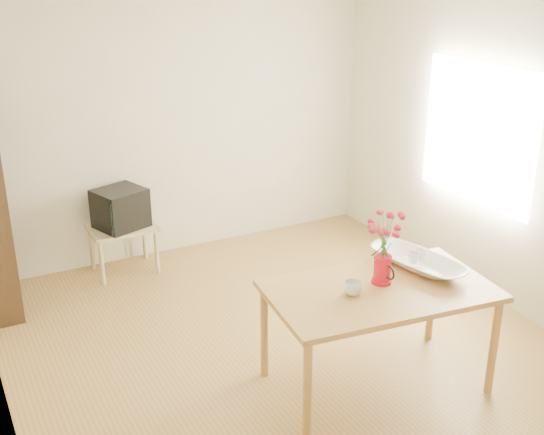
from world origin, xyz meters
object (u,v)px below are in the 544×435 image
table (380,298)px  television (120,207)px  bowl (420,237)px  mug (352,288)px  pitcher (382,270)px

table → television: television is taller
bowl → television: (-1.46, 2.46, -0.34)m
mug → television: 2.72m
mug → bowl: 0.69m
pitcher → table: bearing=-133.7°
mug → bowl: bowl is taller
pitcher → mug: size_ratio=1.72×
television → pitcher: bearing=-85.7°
table → television: 2.80m
television → mug: bearing=-91.5°
table → pitcher: bearing=56.4°
bowl → television: 2.88m
mug → television: size_ratio=0.24×
mug → table: bearing=174.0°
table → bowl: 0.55m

